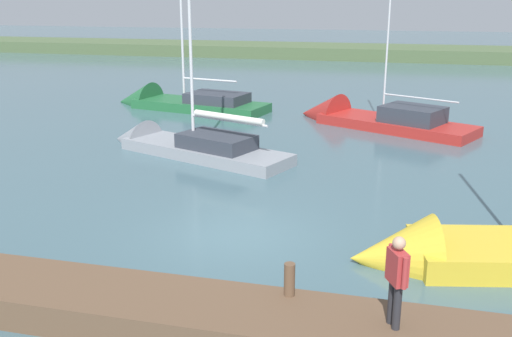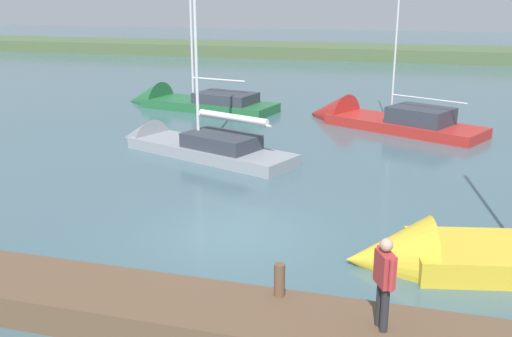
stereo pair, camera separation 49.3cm
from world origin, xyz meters
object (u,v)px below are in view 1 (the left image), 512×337
object	(u,v)px
mooring_post_near	(289,279)
person_on_dock	(397,276)
sailboat_mid_channel	(179,148)
sailboat_near_dock	(495,257)
sailboat_far_left	(362,120)
sailboat_far_right	(174,105)

from	to	relation	value
mooring_post_near	person_on_dock	size ratio (longest dim) A/B	0.39
sailboat_mid_channel	sailboat_near_dock	size ratio (longest dim) A/B	1.21
mooring_post_near	sailboat_near_dock	xyz separation A→B (m)	(-4.23, -3.73, -0.76)
mooring_post_near	sailboat_far_left	distance (m)	18.96
sailboat_near_dock	person_on_dock	distance (m)	5.10
sailboat_near_dock	sailboat_far_left	world-z (taller)	sailboat_far_left
person_on_dock	mooring_post_near	bearing A→B (deg)	-44.33
sailboat_far_left	person_on_dock	size ratio (longest dim) A/B	6.04
mooring_post_near	sailboat_mid_channel	size ratio (longest dim) A/B	0.06
sailboat_far_right	person_on_dock	xyz separation A→B (m)	(-12.71, 21.51, 1.46)
sailboat_near_dock	person_on_dock	size ratio (longest dim) A/B	5.60
sailboat_near_dock	sailboat_far_left	bearing A→B (deg)	-86.84
person_on_dock	sailboat_mid_channel	bearing A→B (deg)	-81.22
sailboat_mid_channel	sailboat_near_dock	world-z (taller)	sailboat_mid_channel
mooring_post_near	sailboat_near_dock	bearing A→B (deg)	-138.63
mooring_post_near	sailboat_far_right	world-z (taller)	sailboat_far_right
sailboat_far_right	sailboat_far_left	xyz separation A→B (m)	(-10.78, 1.95, 0.07)
sailboat_mid_channel	sailboat_near_dock	distance (m)	13.65
sailboat_mid_channel	sailboat_far_left	distance (m)	9.96
mooring_post_near	person_on_dock	xyz separation A→B (m)	(-1.95, 0.62, 0.63)
sailboat_far_left	mooring_post_near	bearing A→B (deg)	116.45
mooring_post_near	sailboat_near_dock	size ratio (longest dim) A/B	0.07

